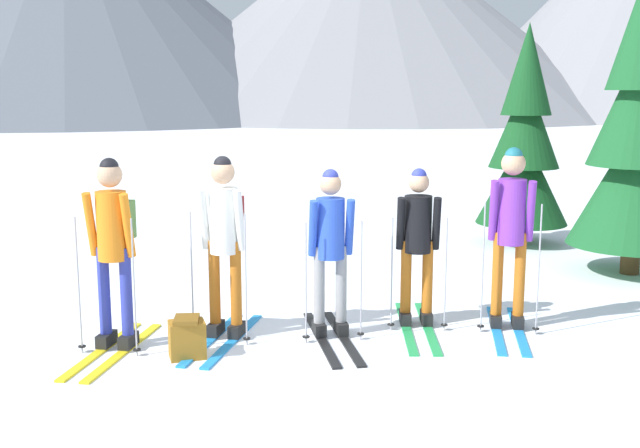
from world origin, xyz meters
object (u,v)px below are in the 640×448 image
at_px(skier_in_black, 417,239).
at_px(backpack_on_snow_front, 187,338).
at_px(skier_in_orange, 113,241).
at_px(skier_in_purple, 511,228).
at_px(skier_in_blue, 330,247).
at_px(pine_tree_near, 639,133).
at_px(skier_in_white, 224,236).
at_px(pine_tree_mid, 524,145).

height_order(skier_in_black, backpack_on_snow_front, skier_in_black).
bearing_deg(skier_in_orange, skier_in_black, 9.09).
bearing_deg(skier_in_black, skier_in_purple, -11.93).
relative_size(skier_in_blue, pine_tree_near, 0.42).
xyz_separation_m(skier_in_white, pine_tree_near, (5.23, 2.19, 0.84)).
height_order(skier_in_black, pine_tree_near, pine_tree_near).
bearing_deg(backpack_on_snow_front, skier_in_white, 59.77).
relative_size(skier_in_black, pine_tree_near, 0.43).
height_order(skier_in_blue, backpack_on_snow_front, skier_in_blue).
bearing_deg(skier_in_purple, pine_tree_near, 42.19).
xyz_separation_m(skier_in_blue, pine_tree_mid, (3.44, 4.33, 0.66)).
bearing_deg(backpack_on_snow_front, skier_in_black, 19.38).
bearing_deg(backpack_on_snow_front, skier_in_blue, 20.54).
bearing_deg(backpack_on_snow_front, pine_tree_near, 26.44).
distance_m(skier_in_black, pine_tree_near, 3.94).
relative_size(skier_in_orange, pine_tree_mid, 0.53).
height_order(skier_in_purple, pine_tree_mid, pine_tree_mid).
relative_size(skier_in_blue, skier_in_purple, 0.92).
relative_size(skier_in_black, pine_tree_mid, 0.51).
bearing_deg(skier_in_orange, backpack_on_snow_front, -25.79).
relative_size(skier_in_white, pine_tree_near, 0.44).
relative_size(skier_in_purple, pine_tree_mid, 0.54).
relative_size(skier_in_blue, backpack_on_snow_front, 4.48).
bearing_deg(skier_in_purple, backpack_on_snow_front, -169.15).
xyz_separation_m(skier_in_orange, pine_tree_near, (6.25, 2.44, 0.83)).
distance_m(pine_tree_mid, backpack_on_snow_front, 6.95).
distance_m(skier_in_purple, pine_tree_mid, 4.55).
height_order(skier_in_white, backpack_on_snow_front, skier_in_white).
xyz_separation_m(skier_in_black, pine_tree_near, (3.29, 1.97, 0.95)).
bearing_deg(pine_tree_mid, backpack_on_snow_front, -134.76).
xyz_separation_m(skier_in_purple, backpack_on_snow_front, (-3.19, -0.61, -0.85)).
distance_m(skier_in_white, backpack_on_snow_front, 1.06).
xyz_separation_m(skier_in_black, skier_in_purple, (0.91, -0.19, 0.13)).
height_order(skier_in_blue, skier_in_purple, skier_in_purple).
xyz_separation_m(skier_in_orange, backpack_on_snow_front, (0.68, -0.33, -0.84)).
distance_m(skier_in_orange, skier_in_black, 3.00).
bearing_deg(skier_in_white, pine_tree_near, 22.76).
xyz_separation_m(skier_in_white, skier_in_purple, (2.85, 0.04, 0.02)).
distance_m(skier_in_blue, skier_in_purple, 1.83).
relative_size(skier_in_orange, pine_tree_near, 0.44).
bearing_deg(skier_in_orange, pine_tree_near, 21.33).
relative_size(skier_in_orange, skier_in_white, 1.01).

